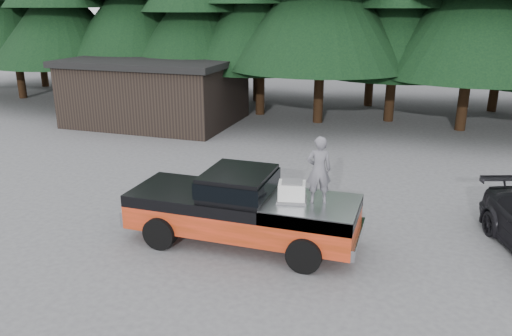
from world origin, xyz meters
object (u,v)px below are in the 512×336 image
(air_compressor, at_px, (292,192))
(man_on_bed, at_px, (319,170))
(pickup_truck, at_px, (242,218))
(utility_building, at_px, (157,90))

(air_compressor, xyz_separation_m, man_on_bed, (0.62, 0.10, 0.60))
(pickup_truck, bearing_deg, air_compressor, -2.02)
(pickup_truck, bearing_deg, man_on_bed, 1.77)
(utility_building, bearing_deg, air_compressor, -49.20)
(man_on_bed, xyz_separation_m, utility_building, (-10.88, 11.78, -0.49))
(man_on_bed, height_order, utility_building, utility_building)
(air_compressor, height_order, utility_building, utility_building)
(pickup_truck, height_order, man_on_bed, man_on_bed)
(air_compressor, bearing_deg, man_on_bed, -2.05)
(air_compressor, bearing_deg, utility_building, 119.13)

